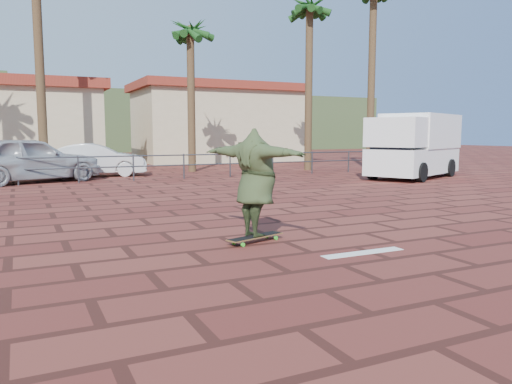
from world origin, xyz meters
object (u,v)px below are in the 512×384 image
Objects in this scene: car_silver at (29,159)px; car_white at (96,160)px; campervan at (415,144)px; longboard at (255,237)px; skateboarder at (255,183)px.

car_white is at bearing -73.89° from car_silver.
car_silver is (-14.27, 4.56, -0.51)m from campervan.
car_silver is at bearing 85.71° from longboard.
car_white is at bearing 126.54° from campervan.
car_white is (-0.54, 14.59, -0.31)m from skateboarder.
longboard is 13.92m from campervan.
campervan is at bearing 18.55° from longboard.
longboard is 13.22m from car_silver.
car_silver is (-3.14, 12.82, 0.76)m from longboard.
longboard is 0.51× the size of skateboarder.
campervan is 13.30m from car_white.
longboard is at bearing 62.91° from skateboarder.
campervan is (11.13, 8.26, 0.36)m from skateboarder.
car_white is (2.59, 1.77, -0.16)m from car_silver.
skateboarder reaches higher than longboard.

